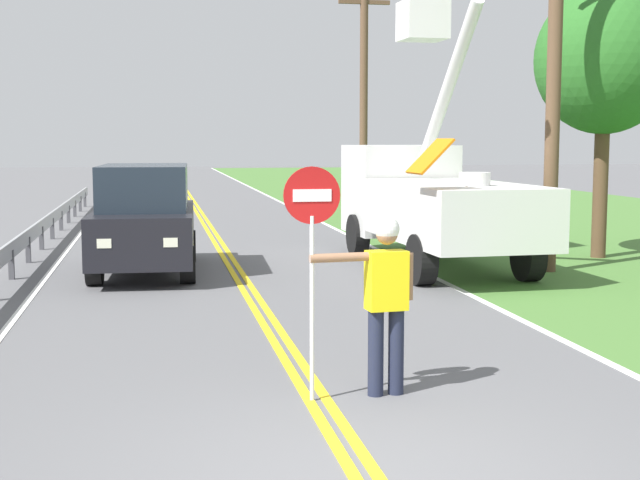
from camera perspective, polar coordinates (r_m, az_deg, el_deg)
name	(u,v)px	position (r m, az deg, el deg)	size (l,w,h in m)	color
ground_plane	(368,480)	(7.05, 3.10, -15.10)	(160.00, 160.00, 0.00)	#5B5B5E
grass_verge_right	(573,221)	(29.59, 15.90, 1.19)	(16.00, 110.00, 0.01)	#477533
centerline_yellow_left	(206,227)	(26.54, -7.33, 0.81)	(0.11, 110.00, 0.01)	yellow
centerline_yellow_right	(212,227)	(26.55, -6.94, 0.81)	(0.11, 110.00, 0.01)	yellow
edge_line_right	(328,225)	(27.00, 0.51, 0.95)	(0.12, 110.00, 0.01)	silver
edge_line_left	(83,230)	(26.58, -14.91, 0.65)	(0.12, 110.00, 0.01)	silver
flagger_worker	(385,294)	(9.01, 4.20, -3.43)	(1.08, 0.28, 1.83)	#1E2338
stop_sign_paddle	(312,230)	(8.68, -0.52, 0.62)	(0.56, 0.04, 2.33)	silver
utility_bucket_truck	(428,197)	(18.60, 6.93, 2.78)	(2.67, 6.89, 5.44)	silver
oncoming_suv_nearest	(145,219)	(17.62, -11.12, 1.35)	(2.09, 4.68, 2.10)	black
utility_pole_near	(555,49)	(18.05, 14.77, 11.73)	(1.80, 0.28, 8.27)	brown
utility_pole_mid	(364,95)	(31.49, 2.81, 9.24)	(1.80, 0.28, 7.90)	brown
guardrail_left_shoulder	(35,233)	(20.86, -17.77, 0.44)	(0.10, 32.00, 0.71)	#9EA0A3
roadside_tree_verge	(605,61)	(20.48, 17.75, 10.85)	(3.00, 3.00, 5.90)	brown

